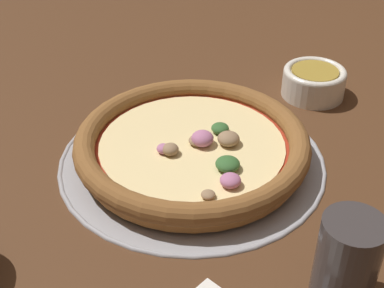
# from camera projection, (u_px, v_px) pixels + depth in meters

# --- Properties ---
(ground_plane) EXTENTS (3.00, 3.00, 0.00)m
(ground_plane) POSITION_uv_depth(u_px,v_px,m) (192.00, 160.00, 0.75)
(ground_plane) COLOR #4C2D19
(pizza_tray) EXTENTS (0.37, 0.37, 0.01)m
(pizza_tray) POSITION_uv_depth(u_px,v_px,m) (192.00, 159.00, 0.75)
(pizza_tray) COLOR #9E9EA3
(pizza_tray) RESTS_ON ground_plane
(pizza) EXTENTS (0.33, 0.33, 0.04)m
(pizza) POSITION_uv_depth(u_px,v_px,m) (192.00, 145.00, 0.74)
(pizza) COLOR #A86B33
(pizza) RESTS_ON pizza_tray
(bowl_near) EXTENTS (0.10, 0.10, 0.05)m
(bowl_near) POSITION_uv_depth(u_px,v_px,m) (314.00, 81.00, 0.89)
(bowl_near) COLOR silver
(bowl_near) RESTS_ON ground_plane
(drinking_cup) EXTENTS (0.06, 0.06, 0.10)m
(drinking_cup) POSITION_uv_depth(u_px,v_px,m) (347.00, 261.00, 0.53)
(drinking_cup) COLOR #383333
(drinking_cup) RESTS_ON ground_plane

